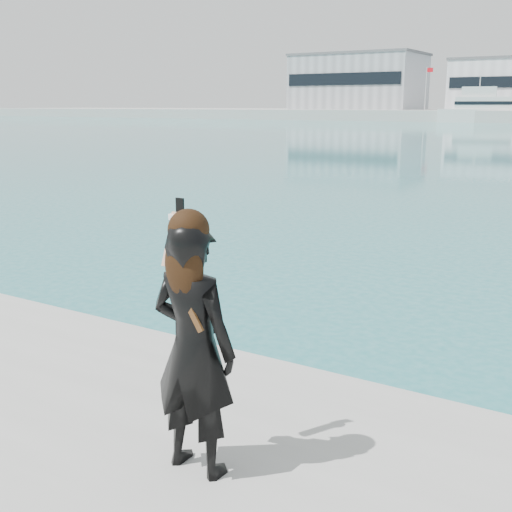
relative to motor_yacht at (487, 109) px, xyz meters
The scene contains 4 objects.
warehouse_grey_left 34.58m from the motor_yacht, 153.25° to the left, with size 26.52×16.36×11.50m.
flagpole_left 16.38m from the motor_yacht, 147.94° to the left, with size 1.28×0.16×8.00m.
motor_yacht is the anchor object (origin of this frame).
woman 115.93m from the motor_yacht, 78.00° to the right, with size 0.57×0.38×1.66m.
Camera 1 is at (1.80, -3.62, 3.01)m, focal length 45.00 mm.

